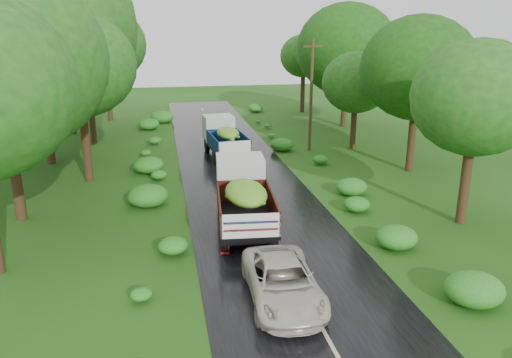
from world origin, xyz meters
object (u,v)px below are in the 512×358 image
object	(u,v)px
truck_far	(224,136)
utility_pole	(311,94)
car	(283,282)
truck_near	(243,193)

from	to	relation	value
truck_far	utility_pole	world-z (taller)	utility_pole
utility_pole	truck_far	bearing A→B (deg)	179.94
truck_far	car	size ratio (longest dim) A/B	1.27
truck_near	utility_pole	size ratio (longest dim) A/B	0.84
truck_far	truck_near	bearing A→B (deg)	-98.25
truck_far	car	distance (m)	18.33
truck_near	truck_far	world-z (taller)	truck_near
car	utility_pole	xyz separation A→B (m)	(6.50, 18.64, 3.22)
car	utility_pole	distance (m)	20.00
truck_near	car	xyz separation A→B (m)	(0.19, -6.31, -0.81)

